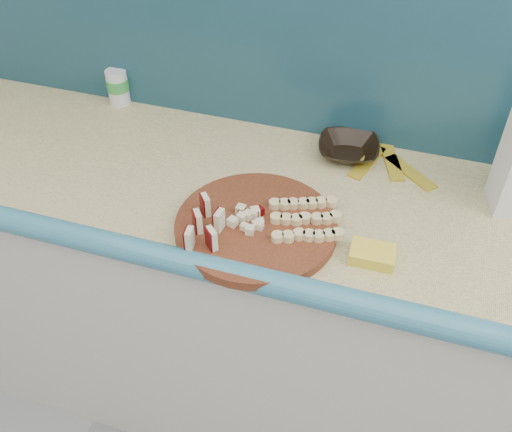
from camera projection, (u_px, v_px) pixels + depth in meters
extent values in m
cube|color=silver|center=(262.00, 308.00, 1.74)|extent=(2.20, 0.60, 0.88)
cube|color=tan|center=(263.00, 192.00, 1.43)|extent=(2.20, 0.60, 0.03)
cube|color=teal|center=(221.00, 276.00, 1.22)|extent=(2.20, 0.06, 0.03)
cube|color=teal|center=(297.00, 45.00, 1.46)|extent=(2.20, 0.02, 0.50)
cylinder|color=#4A1F10|center=(256.00, 226.00, 1.30)|extent=(0.48, 0.48, 0.02)
cube|color=beige|center=(190.00, 239.00, 1.22)|extent=(0.02, 0.03, 0.05)
cube|color=#4F0507|center=(186.00, 239.00, 1.22)|extent=(0.01, 0.03, 0.05)
cube|color=beige|center=(198.00, 221.00, 1.26)|extent=(0.02, 0.03, 0.05)
cube|color=#4F0507|center=(194.00, 221.00, 1.26)|extent=(0.01, 0.03, 0.05)
cube|color=beige|center=(206.00, 205.00, 1.30)|extent=(0.02, 0.03, 0.05)
cube|color=#4F0507|center=(202.00, 205.00, 1.30)|extent=(0.01, 0.03, 0.05)
cube|color=beige|center=(212.00, 238.00, 1.22)|extent=(0.02, 0.03, 0.05)
cube|color=#4F0507|center=(208.00, 238.00, 1.22)|extent=(0.01, 0.03, 0.05)
cube|color=beige|center=(220.00, 221.00, 1.26)|extent=(0.02, 0.03, 0.05)
cube|color=#4F0507|center=(216.00, 221.00, 1.26)|extent=(0.01, 0.03, 0.05)
cube|color=#FFF7CB|center=(250.00, 220.00, 1.29)|extent=(0.02, 0.02, 0.02)
cube|color=#FFF7CB|center=(252.00, 218.00, 1.29)|extent=(0.02, 0.02, 0.02)
cube|color=#4F0507|center=(252.00, 215.00, 1.30)|extent=(0.02, 0.02, 0.02)
cube|color=#FFF7CB|center=(247.00, 217.00, 1.29)|extent=(0.02, 0.02, 0.02)
cube|color=#FFF7CB|center=(244.00, 215.00, 1.30)|extent=(0.02, 0.02, 0.02)
cube|color=#FFF7CB|center=(239.00, 214.00, 1.30)|extent=(0.02, 0.02, 0.02)
cube|color=#FFF7CB|center=(242.00, 218.00, 1.29)|extent=(0.02, 0.02, 0.02)
cube|color=#FFF7CB|center=(238.00, 220.00, 1.29)|extent=(0.02, 0.02, 0.02)
cube|color=#4F0507|center=(236.00, 223.00, 1.28)|extent=(0.02, 0.02, 0.02)
cube|color=#FFF7CB|center=(243.00, 223.00, 1.28)|extent=(0.02, 0.02, 0.02)
cube|color=#FFF7CB|center=(244.00, 226.00, 1.27)|extent=(0.02, 0.02, 0.02)
cube|color=#FFF7CB|center=(247.00, 222.00, 1.28)|extent=(0.02, 0.02, 0.02)
cube|color=#FFF7CB|center=(250.00, 223.00, 1.28)|extent=(0.02, 0.02, 0.02)
cube|color=#FFF7CB|center=(255.00, 222.00, 1.28)|extent=(0.02, 0.02, 0.02)
cylinder|color=#DFC888|center=(278.00, 236.00, 1.25)|extent=(0.03, 0.03, 0.02)
cylinder|color=#DFC888|center=(288.00, 236.00, 1.25)|extent=(0.03, 0.03, 0.02)
cylinder|color=#DFC888|center=(298.00, 236.00, 1.25)|extent=(0.03, 0.03, 0.02)
cylinder|color=#DFC888|center=(309.00, 235.00, 1.25)|extent=(0.03, 0.03, 0.02)
cylinder|color=#DFC888|center=(319.00, 235.00, 1.25)|extent=(0.03, 0.03, 0.02)
cylinder|color=#DFC888|center=(329.00, 235.00, 1.25)|extent=(0.03, 0.03, 0.02)
cylinder|color=#DFC888|center=(339.00, 234.00, 1.25)|extent=(0.03, 0.03, 0.02)
cylinder|color=#DFC888|center=(276.00, 219.00, 1.29)|extent=(0.03, 0.03, 0.02)
cylinder|color=#DFC888|center=(286.00, 219.00, 1.29)|extent=(0.03, 0.03, 0.02)
cylinder|color=#DFC888|center=(296.00, 219.00, 1.29)|extent=(0.03, 0.03, 0.02)
cylinder|color=#DFC888|center=(306.00, 218.00, 1.29)|extent=(0.03, 0.03, 0.02)
cylinder|color=#DFC888|center=(316.00, 218.00, 1.29)|extent=(0.03, 0.03, 0.02)
cylinder|color=#DFC888|center=(325.00, 218.00, 1.29)|extent=(0.03, 0.03, 0.02)
cylinder|color=#DFC888|center=(335.00, 218.00, 1.29)|extent=(0.03, 0.03, 0.02)
cylinder|color=#DFC888|center=(275.00, 203.00, 1.33)|extent=(0.03, 0.03, 0.02)
cylinder|color=#DFC888|center=(284.00, 203.00, 1.33)|extent=(0.03, 0.03, 0.02)
cylinder|color=#DFC888|center=(294.00, 203.00, 1.33)|extent=(0.03, 0.03, 0.02)
cylinder|color=#DFC888|center=(303.00, 203.00, 1.33)|extent=(0.03, 0.03, 0.02)
cylinder|color=#DFC888|center=(313.00, 202.00, 1.33)|extent=(0.03, 0.03, 0.02)
cylinder|color=#DFC888|center=(322.00, 202.00, 1.33)|extent=(0.03, 0.03, 0.02)
cylinder|color=#DFC888|center=(332.00, 202.00, 1.33)|extent=(0.03, 0.03, 0.02)
imported|color=black|center=(348.00, 149.00, 1.51)|extent=(0.18, 0.18, 0.04)
cylinder|color=silver|center=(118.00, 87.00, 1.70)|extent=(0.06, 0.06, 0.11)
cylinder|color=green|center=(117.00, 84.00, 1.69)|extent=(0.07, 0.07, 0.04)
cube|color=yellow|center=(372.00, 255.00, 1.23)|extent=(0.10, 0.07, 0.03)
cube|color=gold|center=(367.00, 162.00, 1.50)|extent=(0.08, 0.17, 0.01)
cube|color=gold|center=(392.00, 162.00, 1.50)|extent=(0.09, 0.17, 0.01)
cube|color=gold|center=(410.00, 172.00, 1.47)|extent=(0.15, 0.13, 0.01)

